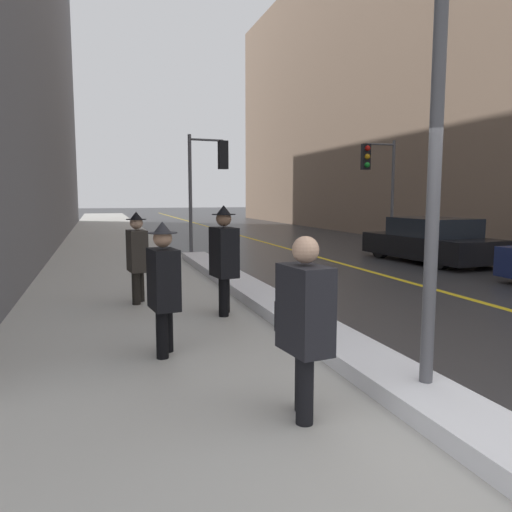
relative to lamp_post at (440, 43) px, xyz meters
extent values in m
plane|color=#2D2D30|center=(-0.31, -1.00, -3.22)|extent=(160.00, 160.00, 0.00)
cube|color=#B2AFA8|center=(-2.31, 14.00, -3.21)|extent=(4.00, 80.00, 0.01)
cube|color=gold|center=(3.69, 14.00, -3.22)|extent=(0.16, 80.00, 0.00)
cube|color=white|center=(-0.10, 4.69, -3.12)|extent=(0.71, 13.39, 0.19)
cube|color=#846B56|center=(12.69, 21.00, 4.62)|extent=(6.00, 36.00, 15.67)
cylinder|color=#515156|center=(0.00, 0.00, -0.61)|extent=(0.12, 0.12, 5.22)
cylinder|color=#515156|center=(-0.07, 11.94, -1.31)|extent=(0.11, 0.11, 3.82)
cylinder|color=#515156|center=(0.48, 11.98, 0.45)|extent=(1.10, 0.16, 0.07)
cube|color=black|center=(1.03, 12.03, 0.00)|extent=(0.32, 0.22, 0.90)
sphere|color=red|center=(1.02, 12.15, 0.29)|extent=(0.19, 0.19, 0.19)
sphere|color=orange|center=(1.02, 12.15, 0.00)|extent=(0.19, 0.19, 0.19)
sphere|color=green|center=(1.02, 12.15, -0.29)|extent=(0.19, 0.19, 0.19)
cylinder|color=#515156|center=(7.32, 12.05, -1.27)|extent=(0.11, 0.11, 3.89)
cylinder|color=#515156|center=(6.77, 12.07, 0.52)|extent=(1.10, 0.12, 0.07)
cube|color=black|center=(6.23, 12.10, 0.07)|extent=(0.31, 0.21, 0.90)
sphere|color=red|center=(6.22, 11.98, 0.36)|extent=(0.19, 0.19, 0.19)
sphere|color=orange|center=(6.22, 11.98, 0.07)|extent=(0.19, 0.19, 0.19)
sphere|color=green|center=(6.22, 11.98, -0.22)|extent=(0.19, 0.19, 0.19)
cylinder|color=black|center=(-1.19, 0.13, -2.79)|extent=(0.15, 0.15, 0.85)
cylinder|color=black|center=(-1.27, -0.12, -2.79)|extent=(0.15, 0.15, 0.85)
cube|color=black|center=(-1.23, 0.00, -2.25)|extent=(0.36, 0.55, 0.74)
sphere|color=tan|center=(-1.23, 0.00, -1.75)|extent=(0.23, 0.23, 0.23)
cube|color=black|center=(-1.28, 0.36, -2.41)|extent=(0.13, 0.23, 0.28)
cylinder|color=black|center=(-2.11, 2.19, -2.81)|extent=(0.14, 0.14, 0.82)
cylinder|color=black|center=(-2.20, 1.95, -2.81)|extent=(0.14, 0.14, 0.82)
cube|color=black|center=(-2.15, 2.07, -2.28)|extent=(0.35, 0.53, 0.72)
sphere|color=tan|center=(-2.15, 2.07, -1.80)|extent=(0.22, 0.22, 0.22)
cylinder|color=#28282D|center=(-2.15, 2.07, -1.74)|extent=(0.34, 0.34, 0.01)
cone|color=#28282D|center=(-2.15, 2.07, -1.67)|extent=(0.21, 0.21, 0.13)
cube|color=black|center=(-2.20, 2.42, -2.44)|extent=(0.13, 0.23, 0.28)
cylinder|color=black|center=(-0.93, 4.00, -2.77)|extent=(0.16, 0.16, 0.90)
cylinder|color=black|center=(-1.02, 3.74, -2.77)|extent=(0.16, 0.16, 0.90)
cube|color=black|center=(-0.98, 3.87, -2.20)|extent=(0.39, 0.58, 0.79)
sphere|color=#8C664C|center=(-0.98, 3.87, -1.66)|extent=(0.24, 0.24, 0.24)
cylinder|color=black|center=(-0.98, 3.87, -1.60)|extent=(0.38, 0.38, 0.01)
cone|color=black|center=(-0.98, 3.87, -1.52)|extent=(0.23, 0.23, 0.15)
cylinder|color=black|center=(-2.19, 5.29, -2.80)|extent=(0.15, 0.15, 0.83)
cylinder|color=black|center=(-2.28, 5.05, -2.80)|extent=(0.15, 0.15, 0.83)
cube|color=#2D2823|center=(-2.23, 5.17, -2.27)|extent=(0.36, 0.54, 0.73)
sphere|color=tan|center=(-2.23, 5.17, -1.78)|extent=(0.23, 0.23, 0.23)
cylinder|color=black|center=(-2.23, 5.17, -1.71)|extent=(0.35, 0.35, 0.01)
cone|color=black|center=(-2.23, 5.17, -1.65)|extent=(0.21, 0.21, 0.14)
cube|color=black|center=(6.31, 8.44, -2.76)|extent=(2.12, 4.33, 0.62)
cube|color=black|center=(6.32, 8.33, -2.19)|extent=(1.83, 2.30, 0.52)
cylinder|color=black|center=(5.44, 9.68, -2.90)|extent=(0.27, 0.65, 0.64)
cylinder|color=black|center=(7.00, 9.79, -2.90)|extent=(0.27, 0.65, 0.64)
cylinder|color=black|center=(5.62, 7.08, -2.90)|extent=(0.27, 0.65, 0.64)
cylinder|color=black|center=(7.18, 7.19, -2.90)|extent=(0.27, 0.65, 0.64)
camera|label=1|loc=(-2.86, -3.79, -1.31)|focal=35.00mm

